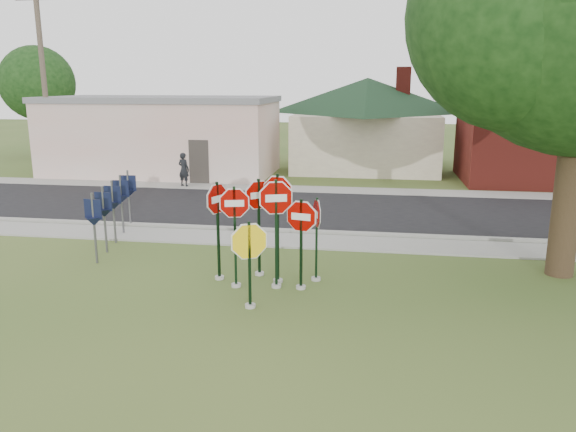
% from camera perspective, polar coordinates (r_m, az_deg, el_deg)
% --- Properties ---
extents(ground, '(120.00, 120.00, 0.00)m').
position_cam_1_polar(ground, '(12.77, -3.68, -9.34)').
color(ground, '#36511E').
rests_on(ground, ground).
extents(sidewalk_near, '(60.00, 1.60, 0.06)m').
position_cam_1_polar(sidewalk_near, '(17.87, 0.16, -2.51)').
color(sidewalk_near, gray).
rests_on(sidewalk_near, ground).
extents(road, '(60.00, 7.00, 0.04)m').
position_cam_1_polar(road, '(22.19, 1.95, 0.61)').
color(road, black).
rests_on(road, ground).
extents(sidewalk_far, '(60.00, 1.60, 0.06)m').
position_cam_1_polar(sidewalk_far, '(26.37, 3.10, 2.68)').
color(sidewalk_far, gray).
rests_on(sidewalk_far, ground).
extents(curb, '(60.00, 0.20, 0.14)m').
position_cam_1_polar(curb, '(18.81, 0.63, -1.57)').
color(curb, gray).
rests_on(curb, ground).
extents(stop_sign_center, '(1.07, 0.38, 2.82)m').
position_cam_1_polar(stop_sign_center, '(13.45, -1.22, -0.11)').
color(stop_sign_center, '#A09E96').
rests_on(stop_sign_center, ground).
extents(stop_sign_yellow, '(1.03, 0.52, 2.11)m').
position_cam_1_polar(stop_sign_yellow, '(12.39, -3.95, -3.90)').
color(stop_sign_yellow, '#A09E96').
rests_on(stop_sign_yellow, ground).
extents(stop_sign_left, '(0.98, 0.25, 2.62)m').
position_cam_1_polar(stop_sign_left, '(13.59, -5.42, -0.76)').
color(stop_sign_left, '#A09E96').
rests_on(stop_sign_left, ground).
extents(stop_sign_right, '(1.02, 0.26, 2.35)m').
position_cam_1_polar(stop_sign_right, '(13.45, 1.35, -1.68)').
color(stop_sign_right, '#A09E96').
rests_on(stop_sign_right, ground).
extents(stop_sign_back_right, '(1.04, 0.25, 2.88)m').
position_cam_1_polar(stop_sign_back_right, '(13.81, -1.06, 0.35)').
color(stop_sign_back_right, '#A09E96').
rests_on(stop_sign_back_right, ground).
extents(stop_sign_back_left, '(0.81, 0.67, 2.66)m').
position_cam_1_polar(stop_sign_back_left, '(14.39, -2.99, 0.23)').
color(stop_sign_back_left, '#A09E96').
rests_on(stop_sign_back_left, ground).
extents(stop_sign_far_right, '(0.32, 0.95, 2.26)m').
position_cam_1_polar(stop_sign_far_right, '(14.06, 2.92, -1.33)').
color(stop_sign_far_right, '#A09E96').
rests_on(stop_sign_far_right, ground).
extents(stop_sign_far_left, '(0.43, 0.99, 2.64)m').
position_cam_1_polar(stop_sign_far_left, '(14.18, -7.15, -0.09)').
color(stop_sign_far_left, '#A09E96').
rests_on(stop_sign_far_left, ground).
extents(route_sign_row, '(1.43, 4.63, 2.00)m').
position_cam_1_polar(route_sign_row, '(18.26, -17.33, 1.08)').
color(route_sign_row, '#59595E').
rests_on(route_sign_row, ground).
extents(building_stucco, '(12.20, 6.20, 4.20)m').
position_cam_1_polar(building_stucco, '(31.81, -12.63, 8.07)').
color(building_stucco, beige).
rests_on(building_stucco, ground).
extents(building_house, '(11.60, 11.60, 6.20)m').
position_cam_1_polar(building_house, '(33.51, 8.05, 11.08)').
color(building_house, beige).
rests_on(building_house, ground).
extents(building_brick, '(10.20, 6.20, 4.75)m').
position_cam_1_polar(building_brick, '(31.51, 26.48, 7.42)').
color(building_brick, maroon).
rests_on(building_brick, ground).
extents(utility_pole_near, '(2.20, 0.26, 9.50)m').
position_cam_1_polar(utility_pole_near, '(31.44, -23.54, 12.39)').
color(utility_pole_near, '#483D30').
rests_on(utility_pole_near, ground).
extents(bg_tree_left, '(4.90, 4.90, 7.35)m').
position_cam_1_polar(bg_tree_left, '(42.08, -24.13, 12.20)').
color(bg_tree_left, '#302215').
rests_on(bg_tree_left, ground).
extents(pedestrian, '(0.68, 0.56, 1.62)m').
position_cam_1_polar(pedestrian, '(27.48, -10.55, 4.68)').
color(pedestrian, black).
rests_on(pedestrian, sidewalk_far).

